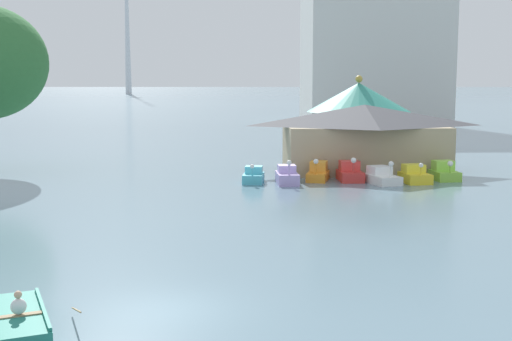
{
  "coord_description": "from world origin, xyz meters",
  "views": [
    {
      "loc": [
        1.71,
        -20.31,
        7.06
      ],
      "look_at": [
        3.73,
        19.65,
        1.79
      ],
      "focal_mm": 47.13,
      "sensor_mm": 36.0,
      "label": 1
    }
  ],
  "objects_px": {
    "pedal_boat_white": "(381,177)",
    "pedal_boat_lime": "(444,172)",
    "pedal_boat_orange": "(318,173)",
    "pedal_boat_red": "(350,173)",
    "green_roof_pavilion": "(358,113)",
    "rowboat_with_rower": "(19,321)",
    "boathouse": "(364,137)",
    "background_building_block": "(373,47)",
    "pedal_boat_lavender": "(287,176)",
    "pedal_boat_yellow": "(415,175)",
    "pedal_boat_cyan": "(253,176)"
  },
  "relations": [
    {
      "from": "pedal_boat_white",
      "to": "pedal_boat_yellow",
      "type": "bearing_deg",
      "value": 79.49
    },
    {
      "from": "pedal_boat_cyan",
      "to": "pedal_boat_lime",
      "type": "height_order",
      "value": "pedal_boat_lime"
    },
    {
      "from": "rowboat_with_rower",
      "to": "pedal_boat_cyan",
      "type": "bearing_deg",
      "value": -36.25
    },
    {
      "from": "pedal_boat_red",
      "to": "green_roof_pavilion",
      "type": "relative_size",
      "value": 0.27
    },
    {
      "from": "pedal_boat_lime",
      "to": "background_building_block",
      "type": "height_order",
      "value": "background_building_block"
    },
    {
      "from": "pedal_boat_yellow",
      "to": "green_roof_pavilion",
      "type": "relative_size",
      "value": 0.27
    },
    {
      "from": "pedal_boat_yellow",
      "to": "boathouse",
      "type": "height_order",
      "value": "boathouse"
    },
    {
      "from": "background_building_block",
      "to": "pedal_boat_lavender",
      "type": "bearing_deg",
      "value": -107.87
    },
    {
      "from": "pedal_boat_white",
      "to": "background_building_block",
      "type": "xyz_separation_m",
      "value": [
        12.86,
        60.66,
        12.06
      ]
    },
    {
      "from": "green_roof_pavilion",
      "to": "boathouse",
      "type": "bearing_deg",
      "value": -99.17
    },
    {
      "from": "pedal_boat_cyan",
      "to": "pedal_boat_yellow",
      "type": "xyz_separation_m",
      "value": [
        11.4,
        -0.55,
        0.04
      ]
    },
    {
      "from": "pedal_boat_cyan",
      "to": "background_building_block",
      "type": "bearing_deg",
      "value": 167.82
    },
    {
      "from": "pedal_boat_orange",
      "to": "green_roof_pavilion",
      "type": "relative_size",
      "value": 0.31
    },
    {
      "from": "boathouse",
      "to": "background_building_block",
      "type": "distance_m",
      "value": 56.64
    },
    {
      "from": "pedal_boat_orange",
      "to": "background_building_block",
      "type": "distance_m",
      "value": 62.51
    },
    {
      "from": "pedal_boat_cyan",
      "to": "pedal_boat_lavender",
      "type": "distance_m",
      "value": 2.4
    },
    {
      "from": "rowboat_with_rower",
      "to": "pedal_boat_lime",
      "type": "relative_size",
      "value": 1.67
    },
    {
      "from": "pedal_boat_red",
      "to": "background_building_block",
      "type": "xyz_separation_m",
      "value": [
        14.83,
        59.31,
        11.97
      ]
    },
    {
      "from": "pedal_boat_red",
      "to": "pedal_boat_lime",
      "type": "relative_size",
      "value": 1.04
    },
    {
      "from": "pedal_boat_cyan",
      "to": "green_roof_pavilion",
      "type": "xyz_separation_m",
      "value": [
        11.02,
        17.73,
        3.61
      ]
    },
    {
      "from": "rowboat_with_rower",
      "to": "pedal_boat_yellow",
      "type": "relative_size",
      "value": 1.6
    },
    {
      "from": "rowboat_with_rower",
      "to": "pedal_boat_orange",
      "type": "xyz_separation_m",
      "value": [
        12.78,
        29.1,
        0.25
      ]
    },
    {
      "from": "rowboat_with_rower",
      "to": "pedal_boat_red",
      "type": "xyz_separation_m",
      "value": [
        15.03,
        28.71,
        0.28
      ]
    },
    {
      "from": "pedal_boat_orange",
      "to": "pedal_boat_lime",
      "type": "xyz_separation_m",
      "value": [
        9.17,
        -0.31,
        0.01
      ]
    },
    {
      "from": "green_roof_pavilion",
      "to": "pedal_boat_white",
      "type": "bearing_deg",
      "value": -96.35
    },
    {
      "from": "pedal_boat_lime",
      "to": "background_building_block",
      "type": "xyz_separation_m",
      "value": [
        7.92,
        59.23,
        11.99
      ]
    },
    {
      "from": "pedal_boat_orange",
      "to": "rowboat_with_rower",
      "type": "bearing_deg",
      "value": -7.88
    },
    {
      "from": "pedal_boat_cyan",
      "to": "pedal_boat_yellow",
      "type": "bearing_deg",
      "value": 95.09
    },
    {
      "from": "pedal_boat_white",
      "to": "green_roof_pavilion",
      "type": "distance_m",
      "value": 18.98
    },
    {
      "from": "pedal_boat_red",
      "to": "background_building_block",
      "type": "relative_size",
      "value": 0.11
    },
    {
      "from": "rowboat_with_rower",
      "to": "green_roof_pavilion",
      "type": "distance_m",
      "value": 49.83
    },
    {
      "from": "pedal_boat_white",
      "to": "pedal_boat_yellow",
      "type": "xyz_separation_m",
      "value": [
        2.44,
        0.24,
        0.03
      ]
    },
    {
      "from": "rowboat_with_rower",
      "to": "pedal_boat_lime",
      "type": "distance_m",
      "value": 36.2
    },
    {
      "from": "pedal_boat_red",
      "to": "background_building_block",
      "type": "bearing_deg",
      "value": 164.91
    },
    {
      "from": "pedal_boat_yellow",
      "to": "pedal_boat_lime",
      "type": "bearing_deg",
      "value": 109.28
    },
    {
      "from": "background_building_block",
      "to": "green_roof_pavilion",
      "type": "bearing_deg",
      "value": -104.38
    },
    {
      "from": "pedal_boat_lavender",
      "to": "pedal_boat_cyan",
      "type": "bearing_deg",
      "value": -104.25
    },
    {
      "from": "pedal_boat_orange",
      "to": "pedal_boat_red",
      "type": "bearing_deg",
      "value": 96.19
    },
    {
      "from": "rowboat_with_rower",
      "to": "green_roof_pavilion",
      "type": "height_order",
      "value": "green_roof_pavilion"
    },
    {
      "from": "pedal_boat_lavender",
      "to": "pedal_boat_yellow",
      "type": "bearing_deg",
      "value": 89.04
    },
    {
      "from": "pedal_boat_cyan",
      "to": "pedal_boat_yellow",
      "type": "height_order",
      "value": "pedal_boat_yellow"
    },
    {
      "from": "rowboat_with_rower",
      "to": "boathouse",
      "type": "xyz_separation_m",
      "value": [
        17.1,
        33.71,
        2.49
      ]
    },
    {
      "from": "pedal_boat_orange",
      "to": "boathouse",
      "type": "bearing_deg",
      "value": 152.72
    },
    {
      "from": "pedal_boat_red",
      "to": "background_building_block",
      "type": "height_order",
      "value": "background_building_block"
    },
    {
      "from": "pedal_boat_white",
      "to": "pedal_boat_red",
      "type": "bearing_deg",
      "value": -140.61
    },
    {
      "from": "boathouse",
      "to": "green_roof_pavilion",
      "type": "height_order",
      "value": "green_roof_pavilion"
    },
    {
      "from": "green_roof_pavilion",
      "to": "background_building_block",
      "type": "distance_m",
      "value": 44.32
    },
    {
      "from": "pedal_boat_cyan",
      "to": "background_building_block",
      "type": "xyz_separation_m",
      "value": [
        21.82,
        59.87,
        12.08
      ]
    },
    {
      "from": "pedal_boat_white",
      "to": "pedal_boat_lime",
      "type": "relative_size",
      "value": 1.3
    },
    {
      "from": "pedal_boat_cyan",
      "to": "background_building_block",
      "type": "distance_m",
      "value": 64.86
    }
  ]
}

